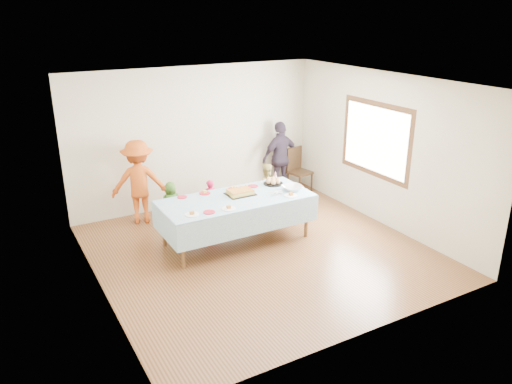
# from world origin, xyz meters

# --- Properties ---
(ground) EXTENTS (5.00, 5.00, 0.00)m
(ground) POSITION_xyz_m (0.00, 0.00, 0.00)
(ground) COLOR #482D14
(ground) RESTS_ON ground
(room_walls) EXTENTS (5.04, 5.04, 2.72)m
(room_walls) POSITION_xyz_m (0.05, 0.00, 1.77)
(room_walls) COLOR beige
(room_walls) RESTS_ON ground
(party_table) EXTENTS (2.50, 1.10, 0.78)m
(party_table) POSITION_xyz_m (-0.16, 0.51, 0.72)
(party_table) COLOR brown
(party_table) RESTS_ON ground
(birthday_cake) EXTENTS (0.46, 0.35, 0.08)m
(birthday_cake) POSITION_xyz_m (-0.02, 0.62, 0.82)
(birthday_cake) COLOR black
(birthday_cake) RESTS_ON party_table
(rolls_tray) EXTENTS (0.35, 0.35, 0.10)m
(rolls_tray) POSITION_xyz_m (0.72, 0.80, 0.82)
(rolls_tray) COLOR black
(rolls_tray) RESTS_ON party_table
(punch_bowl) EXTENTS (0.34, 0.34, 0.08)m
(punch_bowl) POSITION_xyz_m (0.84, 0.37, 0.82)
(punch_bowl) COLOR silver
(punch_bowl) RESTS_ON party_table
(party_hat) EXTENTS (0.10, 0.10, 0.17)m
(party_hat) POSITION_xyz_m (0.87, 0.97, 0.87)
(party_hat) COLOR silver
(party_hat) RESTS_ON party_table
(fork_pile) EXTENTS (0.24, 0.18, 0.07)m
(fork_pile) POSITION_xyz_m (0.48, 0.34, 0.81)
(fork_pile) COLOR white
(fork_pile) RESTS_ON party_table
(plate_red_far_a) EXTENTS (0.16, 0.16, 0.01)m
(plate_red_far_a) POSITION_xyz_m (-0.92, 0.96, 0.79)
(plate_red_far_a) COLOR red
(plate_red_far_a) RESTS_ON party_table
(plate_red_far_b) EXTENTS (0.19, 0.19, 0.01)m
(plate_red_far_b) POSITION_xyz_m (-0.52, 0.95, 0.79)
(plate_red_far_b) COLOR red
(plate_red_far_b) RESTS_ON party_table
(plate_red_far_c) EXTENTS (0.17, 0.17, 0.01)m
(plate_red_far_c) POSITION_xyz_m (-0.02, 0.90, 0.79)
(plate_red_far_c) COLOR red
(plate_red_far_c) RESTS_ON party_table
(plate_red_far_d) EXTENTS (0.19, 0.19, 0.01)m
(plate_red_far_d) POSITION_xyz_m (0.35, 0.86, 0.79)
(plate_red_far_d) COLOR red
(plate_red_far_d) RESTS_ON party_table
(plate_red_near) EXTENTS (0.18, 0.18, 0.01)m
(plate_red_near) POSITION_xyz_m (-0.80, 0.16, 0.79)
(plate_red_near) COLOR red
(plate_red_near) RESTS_ON party_table
(plate_white_left) EXTENTS (0.21, 0.21, 0.01)m
(plate_white_left) POSITION_xyz_m (-1.06, 0.20, 0.79)
(plate_white_left) COLOR white
(plate_white_left) RESTS_ON party_table
(plate_white_mid) EXTENTS (0.21, 0.21, 0.01)m
(plate_white_mid) POSITION_xyz_m (-0.48, 0.14, 0.79)
(plate_white_mid) COLOR white
(plate_white_mid) RESTS_ON party_table
(plate_white_right) EXTENTS (0.23, 0.23, 0.01)m
(plate_white_right) POSITION_xyz_m (0.67, 0.15, 0.79)
(plate_white_right) COLOR white
(plate_white_right) RESTS_ON party_table
(dining_chair) EXTENTS (0.49, 0.49, 0.96)m
(dining_chair) POSITION_xyz_m (2.08, 2.05, 0.53)
(dining_chair) COLOR black
(dining_chair) RESTS_ON ground
(toddler_left) EXTENTS (0.31, 0.23, 0.77)m
(toddler_left) POSITION_xyz_m (-0.16, 1.58, 0.38)
(toddler_left) COLOR #D41A50
(toddler_left) RESTS_ON ground
(toddler_mid) EXTENTS (0.42, 0.30, 0.79)m
(toddler_mid) POSITION_xyz_m (-0.84, 1.74, 0.40)
(toddler_mid) COLOR #386521
(toddler_mid) RESTS_ON ground
(toddler_right) EXTENTS (0.56, 0.49, 0.95)m
(toddler_right) POSITION_xyz_m (0.94, 1.42, 0.48)
(toddler_right) COLOR tan
(toddler_right) RESTS_ON ground
(adult_left) EXTENTS (1.11, 0.83, 1.53)m
(adult_left) POSITION_xyz_m (-1.29, 2.11, 0.77)
(adult_left) COLOR #C14F18
(adult_left) RESTS_ON ground
(adult_right) EXTENTS (0.92, 0.44, 1.52)m
(adult_right) POSITION_xyz_m (1.75, 2.20, 0.76)
(adult_right) COLOR #332939
(adult_right) RESTS_ON ground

